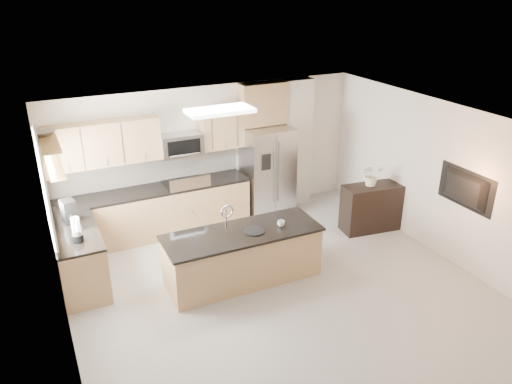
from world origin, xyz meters
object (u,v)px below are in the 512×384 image
platter (254,231)px  flower_vase (373,169)px  range (187,206)px  coffee_maker (69,212)px  credenza (372,207)px  refrigerator (267,172)px  television (462,190)px  island (243,256)px  bowl (44,132)px  cup (281,223)px  kettle (77,224)px  blender (77,231)px  microwave (181,145)px

platter → flower_vase: size_ratio=0.52×
range → coffee_maker: (-2.09, -0.70, 0.62)m
range → credenza: range is taller
refrigerator → television: 3.62m
range → island: (0.23, -2.04, -0.05)m
refrigerator → bowl: bowl is taller
cup → flower_vase: 2.34m
platter → kettle: (-2.42, 1.07, 0.17)m
blender → bowl: size_ratio=0.98×
range → platter: range is taller
refrigerator → coffee_maker: bearing=-170.1°
range → refrigerator: (1.66, -0.05, 0.42)m
refrigerator → flower_vase: refrigerator is taller
television → coffee_maker: bearing=66.7°
island → bowl: bearing=153.1°
refrigerator → bowl: (-3.91, -0.69, 1.49)m
credenza → television: 1.88m
coffee_maker → credenza: bearing=-8.9°
blender → cup: bearing=-13.8°
cup → bowl: 3.71m
television → flower_vase: bearing=14.9°
credenza → coffee_maker: bearing=178.4°
range → refrigerator: refrigerator is taller
range → television: 4.78m
refrigerator → platter: 2.42m
island → credenza: bearing=10.9°
microwave → platter: 2.39m
platter → television: bearing=-18.0°
credenza → television: (0.40, -1.60, 0.91)m
cup → platter: bearing=176.9°
refrigerator → platter: (-1.27, -2.06, -0.04)m
flower_vase → refrigerator: bearing=134.6°
credenza → coffee_maker: size_ratio=3.10×
cup → flower_vase: size_ratio=0.19×
refrigerator → kettle: bearing=-164.9°
range → blender: 2.58m
credenza → cup: size_ratio=9.17×
cup → coffee_maker: 3.27m
bowl → kettle: bearing=-53.1°
kettle → flower_vase: (5.10, -0.44, 0.18)m
credenza → cup: (-2.26, -0.61, 0.45)m
island → cup: bearing=-7.9°
refrigerator → kettle: size_ratio=7.82×
platter → kettle: size_ratio=1.43×
credenza → cup: 2.39m
platter → refrigerator: bearing=58.4°
credenza → blender: size_ratio=2.93×
flower_vase → television: television is taller
kettle → coffee_maker: (-0.07, 0.34, 0.07)m
flower_vase → coffee_maker: bearing=171.4°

